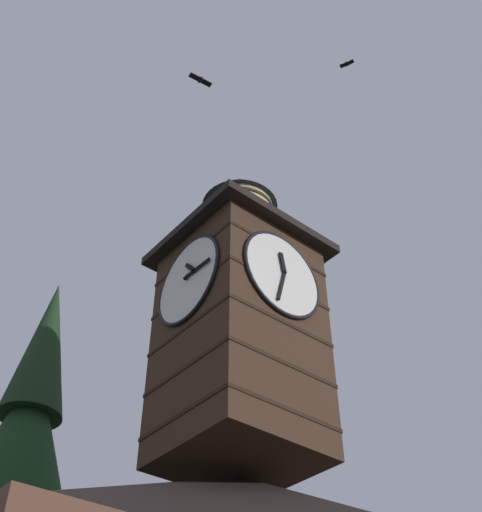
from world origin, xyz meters
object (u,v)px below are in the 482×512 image
at_px(clock_tower, 239,320).
at_px(flying_bird_high, 347,64).
at_px(moon, 159,509).
at_px(flying_bird_low, 200,80).

distance_m(clock_tower, flying_bird_high, 9.88).
xyz_separation_m(clock_tower, flying_bird_high, (-1.54, 3.69, 9.04)).
bearing_deg(moon, flying_bird_high, 66.38).
xyz_separation_m(moon, flying_bird_low, (17.11, 27.07, 0.70)).
distance_m(clock_tower, flying_bird_low, 7.14).
height_order(flying_bird_high, flying_bird_low, flying_bird_high).
distance_m(moon, flying_bird_high, 31.95).
distance_m(flying_bird_high, flying_bird_low, 5.54).
distance_m(moon, flying_bird_low, 32.04).
bearing_deg(moon, flying_bird_low, 57.70).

